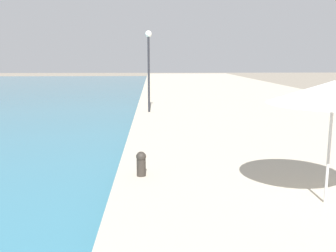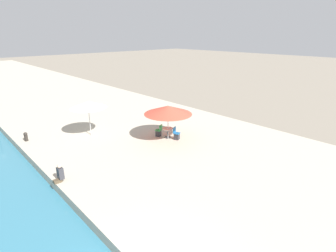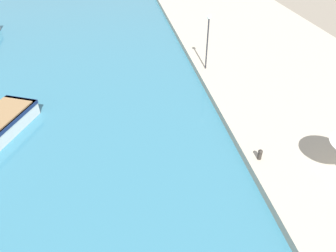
# 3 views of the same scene
# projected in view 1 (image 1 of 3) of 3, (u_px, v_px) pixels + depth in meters

# --- Properties ---
(quay_promenade) EXTENTS (16.00, 90.00, 0.55)m
(quay_promenade) POSITION_uv_depth(u_px,v_px,m) (235.00, 98.00, 32.02)
(quay_promenade) COLOR #BCB29E
(quay_promenade) RESTS_ON ground_plane
(cafe_umbrella_white) EXTENTS (2.69, 2.69, 2.61)m
(cafe_umbrella_white) POSITION_uv_depth(u_px,v_px,m) (334.00, 92.00, 7.58)
(cafe_umbrella_white) COLOR #B7B7B7
(cafe_umbrella_white) RESTS_ON quay_promenade
(mooring_bollard) EXTENTS (0.26, 0.26, 0.65)m
(mooring_bollard) POSITION_uv_depth(u_px,v_px,m) (141.00, 163.00, 9.78)
(mooring_bollard) COLOR #2D2823
(mooring_bollard) RESTS_ON quay_promenade
(lamppost) EXTENTS (0.36, 0.36, 4.56)m
(lamppost) POSITION_uv_depth(u_px,v_px,m) (149.00, 57.00, 20.95)
(lamppost) COLOR #232328
(lamppost) RESTS_ON quay_promenade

